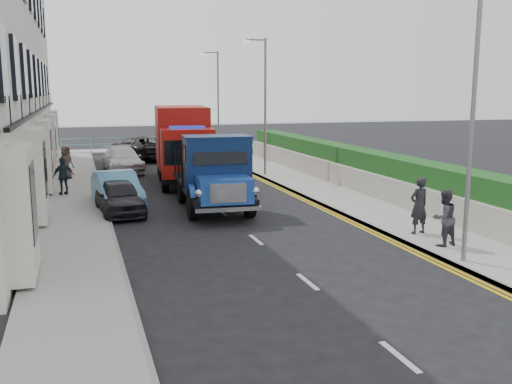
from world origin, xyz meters
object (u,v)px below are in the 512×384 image
red_lorry (182,142)px  pedestrian_east_near (419,205)px  parked_car_front (119,197)px  lamp_near (469,108)px  bedford_lorry (216,178)px  lamp_mid (263,99)px  lamp_far (216,97)px

red_lorry → pedestrian_east_near: bearing=-63.5°
pedestrian_east_near → parked_car_front: bearing=-44.7°
pedestrian_east_near → lamp_near: bearing=69.3°
bedford_lorry → red_lorry: size_ratio=0.85×
lamp_mid → pedestrian_east_near: bearing=-87.3°
lamp_mid → lamp_far: (0.00, 10.00, 0.00)m
lamp_far → red_lorry: (-4.22, -10.28, -2.06)m
lamp_far → red_lorry: size_ratio=0.98×
lamp_near → parked_car_front: bearing=130.8°
lamp_far → pedestrian_east_near: lamp_far is taller
lamp_mid → red_lorry: size_ratio=0.98×
red_lorry → pedestrian_east_near: 13.82m
lamp_mid → bedford_lorry: size_ratio=1.16×
parked_car_front → bedford_lorry: bearing=-19.2°
lamp_mid → parked_car_front: 10.99m
lamp_mid → bedford_lorry: lamp_mid is taller
lamp_far → pedestrian_east_near: 23.39m
lamp_mid → red_lorry: bearing=-176.3°
bedford_lorry → red_lorry: red_lorry is taller
lamp_near → bedford_lorry: size_ratio=1.16×
lamp_near → red_lorry: bearing=105.0°
lamp_far → bedford_lorry: bearing=-103.8°
lamp_near → pedestrian_east_near: size_ratio=4.03×
red_lorry → pedestrian_east_near: size_ratio=4.11×
lamp_near → parked_car_front: lamp_near is taller
lamp_far → bedford_lorry: lamp_far is taller
lamp_near → red_lorry: size_ratio=0.98×
lamp_far → bedford_lorry: (-4.38, -17.87, -2.71)m
lamp_mid → lamp_far: same height
parked_car_front → red_lorry: bearing=57.3°
bedford_lorry → parked_car_front: 3.57m
lamp_near → lamp_mid: size_ratio=1.00×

